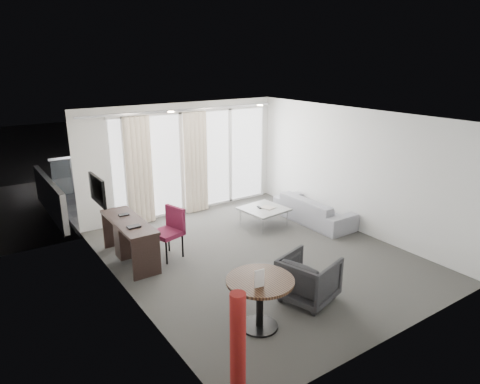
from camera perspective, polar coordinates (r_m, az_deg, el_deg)
floor at (r=8.17m, az=2.39°, el=-8.44°), size 5.00×6.00×0.00m
ceiling at (r=7.41m, az=2.64°, el=9.96°), size 5.00×6.00×0.00m
wall_left at (r=6.59m, az=-15.27°, el=-3.30°), size 0.00×6.00×2.60m
wall_right at (r=9.35m, az=14.93°, el=2.84°), size 0.00×6.00×2.60m
wall_front at (r=5.73m, az=20.81°, el=-7.06°), size 5.00×0.00×2.60m
window_panel at (r=10.31m, az=-6.08°, el=4.11°), size 4.00×0.02×2.38m
window_frame at (r=10.30m, az=-6.04°, el=4.09°), size 4.10×0.06×2.44m
curtain_left at (r=9.59m, az=-13.26°, el=2.71°), size 0.60×0.20×2.38m
curtain_right at (r=10.15m, az=-5.89°, el=3.89°), size 0.60×0.20×2.38m
curtain_track at (r=9.82m, az=-7.42°, el=10.80°), size 4.80×0.04×0.04m
downlight_a at (r=8.32m, az=-9.19°, el=10.51°), size 0.12×0.12×0.02m
downlight_b at (r=9.40m, az=2.69°, el=11.49°), size 0.12×0.12×0.02m
desk at (r=8.07m, az=-14.48°, el=-6.31°), size 0.52×1.66×0.78m
tv at (r=7.91m, az=-18.50°, el=0.26°), size 0.05×0.80×0.50m
desk_chair at (r=8.01m, az=-9.71°, el=-5.51°), size 0.63×0.61×0.95m
round_table at (r=6.02m, az=2.65°, el=-14.64°), size 1.03×1.03×0.74m
menu_card at (r=5.67m, az=2.58°, el=-12.70°), size 0.13×0.04×0.24m
red_lamp at (r=4.72m, az=-0.28°, el=-20.38°), size 0.31×0.31×1.34m
tub_armchair at (r=6.71m, az=9.13°, el=-11.34°), size 0.97×0.95×0.72m
coffee_table at (r=9.50m, az=3.18°, el=-3.30°), size 0.98×0.98×0.40m
remote at (r=9.47m, az=2.57°, el=-2.33°), size 0.08×0.15×0.02m
magazine at (r=9.47m, az=3.69°, el=-2.35°), size 0.28×0.32×0.02m
sofa at (r=9.81m, az=9.82°, el=-2.30°), size 0.78×1.99×0.58m
terrace_slab at (r=11.96m, az=-9.33°, el=-0.41°), size 5.60×3.00×0.12m
rattan_chair_a at (r=12.27m, az=-8.94°, el=2.27°), size 0.67×0.67×0.79m
rattan_chair_b at (r=13.05m, az=-4.34°, el=3.36°), size 0.59×0.59×0.79m
rattan_table at (r=11.63m, az=-2.56°, el=0.74°), size 0.47×0.47×0.44m
balustrade at (r=13.10m, az=-12.16°, el=3.54°), size 5.50×0.06×1.05m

